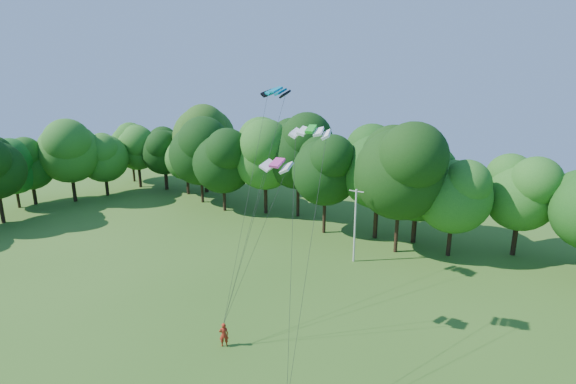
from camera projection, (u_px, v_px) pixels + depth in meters
The scene contains 8 objects.
utility_pole at pixel (355, 225), 42.45m from camera, with size 1.45×0.18×7.22m.
kite_flyer_left at pixel (224, 335), 29.95m from camera, with size 0.63×0.41×1.72m, color #A22414.
kite_teal at pixel (276, 90), 35.06m from camera, with size 2.58×1.50×0.50m.
kite_green at pixel (311, 129), 27.28m from camera, with size 2.64×1.68×0.44m.
kite_pink at pixel (277, 163), 28.23m from camera, with size 2.11×1.07×0.51m.
tree_back_west at pixel (204, 132), 65.54m from camera, with size 10.05×10.05×14.62m.
tree_back_center at pixel (401, 165), 43.32m from camera, with size 9.88×9.88×14.37m.
tree_flank_west at pixel (12, 160), 58.45m from camera, with size 7.23×7.23×10.52m.
Camera 1 is at (15.91, -9.23, 18.00)m, focal length 28.00 mm.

